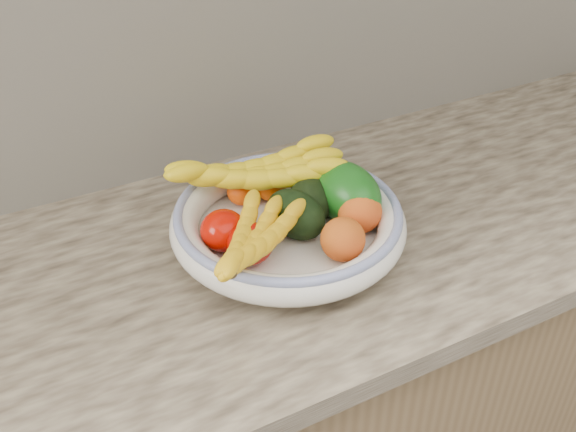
# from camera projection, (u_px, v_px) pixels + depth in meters

# --- Properties ---
(kitchen_counter) EXTENTS (2.44, 0.66, 1.40)m
(kitchen_counter) POSITION_uv_depth(u_px,v_px,m) (282.00, 402.00, 1.36)
(kitchen_counter) COLOR brown
(kitchen_counter) RESTS_ON ground
(fruit_bowl) EXTENTS (0.39, 0.39, 0.08)m
(fruit_bowl) POSITION_uv_depth(u_px,v_px,m) (288.00, 222.00, 1.06)
(fruit_bowl) COLOR silver
(fruit_bowl) RESTS_ON kitchen_counter
(clementine_back_left) EXTENTS (0.07, 0.07, 0.05)m
(clementine_back_left) POSITION_uv_depth(u_px,v_px,m) (242.00, 192.00, 1.12)
(clementine_back_left) COLOR #FF5105
(clementine_back_left) RESTS_ON fruit_bowl
(clementine_back_right) EXTENTS (0.07, 0.07, 0.05)m
(clementine_back_right) POSITION_uv_depth(u_px,v_px,m) (271.00, 186.00, 1.14)
(clementine_back_right) COLOR #F15A05
(clementine_back_right) RESTS_ON fruit_bowl
(tomato_left) EXTENTS (0.08, 0.08, 0.07)m
(tomato_left) POSITION_uv_depth(u_px,v_px,m) (223.00, 230.00, 1.02)
(tomato_left) COLOR #BB0B00
(tomato_left) RESTS_ON fruit_bowl
(tomato_near_left) EXTENTS (0.10, 0.10, 0.07)m
(tomato_near_left) POSITION_uv_depth(u_px,v_px,m) (250.00, 243.00, 0.99)
(tomato_near_left) COLOR #A20700
(tomato_near_left) RESTS_ON fruit_bowl
(avocado_center) EXTENTS (0.11, 0.13, 0.08)m
(avocado_center) POSITION_uv_depth(u_px,v_px,m) (295.00, 214.00, 1.05)
(avocado_center) COLOR black
(avocado_center) RESTS_ON fruit_bowl
(avocado_right) EXTENTS (0.13, 0.14, 0.08)m
(avocado_right) POSITION_uv_depth(u_px,v_px,m) (310.00, 200.00, 1.08)
(avocado_right) COLOR black
(avocado_right) RESTS_ON fruit_bowl
(green_mango) EXTENTS (0.13, 0.16, 0.13)m
(green_mango) POSITION_uv_depth(u_px,v_px,m) (347.00, 193.00, 1.08)
(green_mango) COLOR #0F4D0E
(green_mango) RESTS_ON fruit_bowl
(peach_front) EXTENTS (0.08, 0.08, 0.07)m
(peach_front) POSITION_uv_depth(u_px,v_px,m) (343.00, 239.00, 0.99)
(peach_front) COLOR orange
(peach_front) RESTS_ON fruit_bowl
(peach_right) EXTENTS (0.08, 0.08, 0.07)m
(peach_right) POSITION_uv_depth(u_px,v_px,m) (360.00, 211.00, 1.05)
(peach_right) COLOR orange
(peach_right) RESTS_ON fruit_bowl
(banana_bunch_back) EXTENTS (0.34, 0.19, 0.09)m
(banana_bunch_back) POSITION_uv_depth(u_px,v_px,m) (256.00, 177.00, 1.10)
(banana_bunch_back) COLOR yellow
(banana_bunch_back) RESTS_ON fruit_bowl
(banana_bunch_front) EXTENTS (0.25, 0.25, 0.07)m
(banana_bunch_front) POSITION_uv_depth(u_px,v_px,m) (254.00, 243.00, 0.96)
(banana_bunch_front) COLOR yellow
(banana_bunch_front) RESTS_ON fruit_bowl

